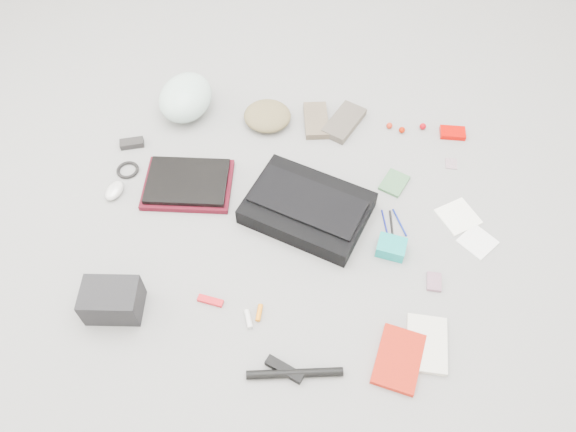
# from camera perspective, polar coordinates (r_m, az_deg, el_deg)

# --- Properties ---
(ground_plane) EXTENTS (4.00, 4.00, 0.00)m
(ground_plane) POSITION_cam_1_polar(r_m,az_deg,el_deg) (2.20, 0.00, -0.75)
(ground_plane) COLOR gray
(messenger_bag) EXTENTS (0.54, 0.45, 0.08)m
(messenger_bag) POSITION_cam_1_polar(r_m,az_deg,el_deg) (2.19, 1.97, 0.81)
(messenger_bag) COLOR black
(messenger_bag) RESTS_ON ground_plane
(bag_flap) EXTENTS (0.47, 0.32, 0.01)m
(bag_flap) POSITION_cam_1_polar(r_m,az_deg,el_deg) (2.16, 2.01, 1.49)
(bag_flap) COLOR black
(bag_flap) RESTS_ON messenger_bag
(laptop_sleeve) EXTENTS (0.38, 0.30, 0.02)m
(laptop_sleeve) POSITION_cam_1_polar(r_m,az_deg,el_deg) (2.33, -10.11, 3.15)
(laptop_sleeve) COLOR #4F0A17
(laptop_sleeve) RESTS_ON ground_plane
(laptop) EXTENTS (0.34, 0.26, 0.02)m
(laptop) POSITION_cam_1_polar(r_m,az_deg,el_deg) (2.31, -10.19, 3.50)
(laptop) COLOR black
(laptop) RESTS_ON laptop_sleeve
(bike_helmet) EXTENTS (0.27, 0.31, 0.17)m
(bike_helmet) POSITION_cam_1_polar(r_m,az_deg,el_deg) (2.58, -10.36, 11.77)
(bike_helmet) COLOR silver
(bike_helmet) RESTS_ON ground_plane
(beanie) EXTENTS (0.21, 0.20, 0.07)m
(beanie) POSITION_cam_1_polar(r_m,az_deg,el_deg) (2.52, -2.11, 10.13)
(beanie) COLOR brown
(beanie) RESTS_ON ground_plane
(mitten_left) EXTENTS (0.14, 0.22, 0.03)m
(mitten_left) POSITION_cam_1_polar(r_m,az_deg,el_deg) (2.53, 2.88, 9.68)
(mitten_left) COLOR brown
(mitten_left) RESTS_ON ground_plane
(mitten_right) EXTENTS (0.19, 0.25, 0.03)m
(mitten_right) POSITION_cam_1_polar(r_m,az_deg,el_deg) (2.53, 5.71, 9.48)
(mitten_right) COLOR #524A41
(mitten_right) RESTS_ON ground_plane
(power_brick) EXTENTS (0.11, 0.08, 0.03)m
(power_brick) POSITION_cam_1_polar(r_m,az_deg,el_deg) (2.53, -15.57, 7.13)
(power_brick) COLOR black
(power_brick) RESTS_ON ground_plane
(cable_coil) EXTENTS (0.11, 0.11, 0.01)m
(cable_coil) POSITION_cam_1_polar(r_m,az_deg,el_deg) (2.44, -15.98, 4.53)
(cable_coil) COLOR black
(cable_coil) RESTS_ON ground_plane
(mouse) EXTENTS (0.08, 0.11, 0.04)m
(mouse) POSITION_cam_1_polar(r_m,az_deg,el_deg) (2.37, -17.22, 2.49)
(mouse) COLOR silver
(mouse) RESTS_ON ground_plane
(camera_bag) EXTENTS (0.21, 0.16, 0.13)m
(camera_bag) POSITION_cam_1_polar(r_m,az_deg,el_deg) (2.05, -17.43, -8.18)
(camera_bag) COLOR black
(camera_bag) RESTS_ON ground_plane
(multitool) EXTENTS (0.10, 0.04, 0.01)m
(multitool) POSITION_cam_1_polar(r_m,az_deg,el_deg) (2.04, -7.88, -8.52)
(multitool) COLOR red
(multitool) RESTS_ON ground_plane
(toiletry_tube_white) EXTENTS (0.04, 0.07, 0.02)m
(toiletry_tube_white) POSITION_cam_1_polar(r_m,az_deg,el_deg) (1.99, -4.05, -10.38)
(toiletry_tube_white) COLOR silver
(toiletry_tube_white) RESTS_ON ground_plane
(toiletry_tube_orange) EXTENTS (0.02, 0.06, 0.02)m
(toiletry_tube_orange) POSITION_cam_1_polar(r_m,az_deg,el_deg) (2.00, -2.94, -9.79)
(toiletry_tube_orange) COLOR orange
(toiletry_tube_orange) RESTS_ON ground_plane
(u_lock) EXTENTS (0.14, 0.08, 0.03)m
(u_lock) POSITION_cam_1_polar(r_m,az_deg,el_deg) (1.91, -0.36, -15.31)
(u_lock) COLOR black
(u_lock) RESTS_ON ground_plane
(bike_pump) EXTENTS (0.32, 0.09, 0.03)m
(bike_pump) POSITION_cam_1_polar(r_m,az_deg,el_deg) (1.91, 0.69, -15.69)
(bike_pump) COLOR black
(bike_pump) RESTS_ON ground_plane
(book_red) EXTENTS (0.18, 0.24, 0.02)m
(book_red) POSITION_cam_1_polar(r_m,az_deg,el_deg) (1.96, 11.17, -14.06)
(book_red) COLOR red
(book_red) RESTS_ON ground_plane
(book_white) EXTENTS (0.14, 0.20, 0.02)m
(book_white) POSITION_cam_1_polar(r_m,az_deg,el_deg) (2.00, 13.91, -12.51)
(book_white) COLOR beige
(book_white) RESTS_ON ground_plane
(notepad) EXTENTS (0.13, 0.15, 0.01)m
(notepad) POSITION_cam_1_polar(r_m,az_deg,el_deg) (2.35, 10.73, 3.32)
(notepad) COLOR #3D6B42
(notepad) RESTS_ON ground_plane
(pen_blue) EXTENTS (0.03, 0.12, 0.01)m
(pen_blue) POSITION_cam_1_polar(r_m,az_deg,el_deg) (2.23, 9.80, -0.67)
(pen_blue) COLOR navy
(pen_blue) RESTS_ON ground_plane
(pen_black) EXTENTS (0.03, 0.15, 0.01)m
(pen_black) POSITION_cam_1_polar(r_m,az_deg,el_deg) (2.22, 10.50, -1.12)
(pen_black) COLOR black
(pen_black) RESTS_ON ground_plane
(pen_navy) EXTENTS (0.06, 0.12, 0.01)m
(pen_navy) POSITION_cam_1_polar(r_m,az_deg,el_deg) (2.24, 11.27, -0.64)
(pen_navy) COLOR navy
(pen_navy) RESTS_ON ground_plane
(accordion_wallet) EXTENTS (0.12, 0.10, 0.05)m
(accordion_wallet) POSITION_cam_1_polar(r_m,az_deg,el_deg) (2.14, 10.45, -3.16)
(accordion_wallet) COLOR #109B96
(accordion_wallet) RESTS_ON ground_plane
(card_deck) EXTENTS (0.05, 0.07, 0.01)m
(card_deck) POSITION_cam_1_polar(r_m,az_deg,el_deg) (2.12, 14.61, -6.48)
(card_deck) COLOR gray
(card_deck) RESTS_ON ground_plane
(napkin_top) EXTENTS (0.19, 0.19, 0.01)m
(napkin_top) POSITION_cam_1_polar(r_m,az_deg,el_deg) (2.31, 16.90, -0.05)
(napkin_top) COLOR white
(napkin_top) RESTS_ON ground_plane
(napkin_bottom) EXTENTS (0.17, 0.17, 0.01)m
(napkin_bottom) POSITION_cam_1_polar(r_m,az_deg,el_deg) (2.26, 18.70, -2.49)
(napkin_bottom) COLOR white
(napkin_bottom) RESTS_ON ground_plane
(lollipop_a) EXTENTS (0.03, 0.03, 0.03)m
(lollipop_a) POSITION_cam_1_polar(r_m,az_deg,el_deg) (2.55, 10.26, 9.03)
(lollipop_a) COLOR #B6230F
(lollipop_a) RESTS_ON ground_plane
(lollipop_b) EXTENTS (0.04, 0.04, 0.03)m
(lollipop_b) POSITION_cam_1_polar(r_m,az_deg,el_deg) (2.54, 11.50, 8.57)
(lollipop_b) COLOR #9C1500
(lollipop_b) RESTS_ON ground_plane
(lollipop_c) EXTENTS (0.03, 0.03, 0.03)m
(lollipop_c) POSITION_cam_1_polar(r_m,az_deg,el_deg) (2.58, 13.53, 8.85)
(lollipop_c) COLOR #9E010B
(lollipop_c) RESTS_ON ground_plane
(altoids_tin) EXTENTS (0.11, 0.07, 0.02)m
(altoids_tin) POSITION_cam_1_polar(r_m,az_deg,el_deg) (2.59, 16.38, 8.11)
(altoids_tin) COLOR #BB0500
(altoids_tin) RESTS_ON ground_plane
(stamp_sheet) EXTENTS (0.05, 0.06, 0.00)m
(stamp_sheet) POSITION_cam_1_polar(r_m,az_deg,el_deg) (2.48, 16.25, 5.13)
(stamp_sheet) COLOR gray
(stamp_sheet) RESTS_ON ground_plane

